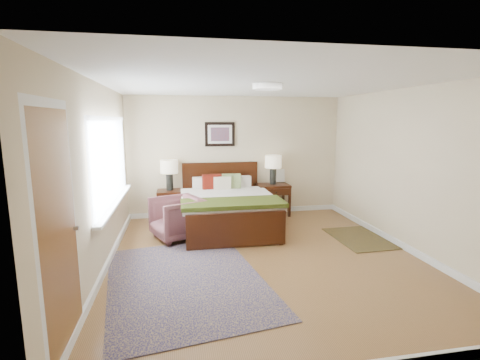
{
  "coord_description": "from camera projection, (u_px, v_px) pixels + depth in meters",
  "views": [
    {
      "loc": [
        -1.25,
        -4.74,
        2.0
      ],
      "look_at": [
        -0.25,
        0.71,
        1.05
      ],
      "focal_mm": 26.0,
      "sensor_mm": 36.0,
      "label": 1
    }
  ],
  "objects": [
    {
      "name": "rug_persian",
      "position": [
        186.0,
        280.0,
        4.41
      ],
      "size": [
        2.25,
        2.9,
        0.01
      ],
      "primitive_type": "cube",
      "rotation": [
        0.0,
        0.0,
        0.15
      ],
      "color": "#0E1046",
      "rests_on": "ground"
    },
    {
      "name": "floor",
      "position": [
        265.0,
        257.0,
        5.16
      ],
      "size": [
        5.0,
        5.0,
        0.0
      ],
      "primitive_type": "plane",
      "color": "brown",
      "rests_on": "ground"
    },
    {
      "name": "door",
      "position": [
        59.0,
        234.0,
        2.88
      ],
      "size": [
        0.06,
        1.0,
        2.18
      ],
      "color": "silver",
      "rests_on": "ground"
    },
    {
      "name": "window",
      "position": [
        113.0,
        163.0,
        5.21
      ],
      "size": [
        0.11,
        2.72,
        1.32
      ],
      "color": "silver",
      "rests_on": "left_wall"
    },
    {
      "name": "right_wall",
      "position": [
        408.0,
        170.0,
        5.35
      ],
      "size": [
        0.04,
        5.0,
        2.5
      ],
      "primitive_type": "cube",
      "color": "beige",
      "rests_on": "ground"
    },
    {
      "name": "lamp_left",
      "position": [
        169.0,
        169.0,
        6.93
      ],
      "size": [
        0.34,
        0.34,
        0.61
      ],
      "color": "black",
      "rests_on": "nightstand_left"
    },
    {
      "name": "ceil_fixture",
      "position": [
        267.0,
        86.0,
        4.74
      ],
      "size": [
        0.44,
        0.44,
        0.08
      ],
      "color": "white",
      "rests_on": "ceiling"
    },
    {
      "name": "rug_navy",
      "position": [
        359.0,
        238.0,
        5.97
      ],
      "size": [
        0.85,
        1.25,
        0.01
      ],
      "primitive_type": "cube",
      "rotation": [
        0.0,
        0.0,
        0.02
      ],
      "color": "black",
      "rests_on": "ground"
    },
    {
      "name": "back_wall",
      "position": [
        236.0,
        156.0,
        7.37
      ],
      "size": [
        4.5,
        0.04,
        2.5
      ],
      "primitive_type": "cube",
      "color": "beige",
      "rests_on": "ground"
    },
    {
      "name": "front_wall",
      "position": [
        353.0,
        225.0,
        2.52
      ],
      "size": [
        4.5,
        0.04,
        2.5
      ],
      "primitive_type": "cube",
      "color": "beige",
      "rests_on": "ground"
    },
    {
      "name": "left_wall",
      "position": [
        100.0,
        179.0,
        4.55
      ],
      "size": [
        0.04,
        5.0,
        2.5
      ],
      "primitive_type": "cube",
      "color": "beige",
      "rests_on": "ground"
    },
    {
      "name": "bed",
      "position": [
        227.0,
        202.0,
        6.44
      ],
      "size": [
        1.71,
        2.07,
        1.11
      ],
      "color": "#381608",
      "rests_on": "ground"
    },
    {
      "name": "ceiling",
      "position": [
        267.0,
        83.0,
        4.73
      ],
      "size": [
        4.5,
        5.0,
        0.02
      ],
      "primitive_type": "cube",
      "color": "white",
      "rests_on": "back_wall"
    },
    {
      "name": "wall_art",
      "position": [
        220.0,
        134.0,
        7.2
      ],
      "size": [
        0.62,
        0.05,
        0.5
      ],
      "color": "black",
      "rests_on": "back_wall"
    },
    {
      "name": "nightstand_right",
      "position": [
        273.0,
        197.0,
        7.41
      ],
      "size": [
        0.67,
        0.5,
        0.66
      ],
      "color": "#381608",
      "rests_on": "ground"
    },
    {
      "name": "lamp_right",
      "position": [
        273.0,
        164.0,
        7.31
      ],
      "size": [
        0.34,
        0.34,
        0.61
      ],
      "color": "black",
      "rests_on": "nightstand_right"
    },
    {
      "name": "armchair",
      "position": [
        177.0,
        218.0,
        5.93
      ],
      "size": [
        1.02,
        1.01,
        0.72
      ],
      "primitive_type": "imported",
      "rotation": [
        0.0,
        0.0,
        -1.17
      ],
      "color": "brown",
      "rests_on": "ground"
    },
    {
      "name": "nightstand_left",
      "position": [
        170.0,
        197.0,
        7.0
      ],
      "size": [
        0.51,
        0.46,
        0.61
      ],
      "color": "#381608",
      "rests_on": "ground"
    }
  ]
}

